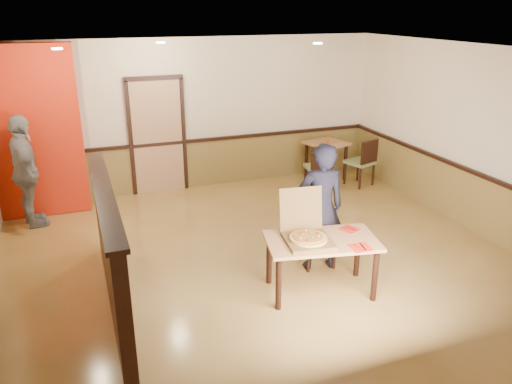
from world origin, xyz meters
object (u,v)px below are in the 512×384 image
(side_table, at_px, (326,151))
(condiment, at_px, (328,140))
(diner_chair, at_px, (316,229))
(passerby, at_px, (26,172))
(side_chair_right, at_px, (363,160))
(side_chair_left, at_px, (320,166))
(pizza_box, at_px, (307,235))
(diner, at_px, (320,208))
(main_table, at_px, (321,247))

(side_table, xyz_separation_m, condiment, (-0.04, -0.11, 0.25))
(condiment, bearing_deg, diner_chair, -120.41)
(passerby, distance_m, condiment, 5.43)
(passerby, bearing_deg, side_chair_right, -104.99)
(side_chair_left, bearing_deg, pizza_box, 68.06)
(side_table, xyz_separation_m, diner, (-1.81, -3.23, 0.27))
(diner_chair, distance_m, condiment, 3.46)
(diner, relative_size, condiment, 12.63)
(side_table, bearing_deg, pizza_box, -120.95)
(diner_chair, relative_size, side_chair_right, 0.95)
(diner_chair, height_order, side_table, diner_chair)
(side_chair_left, height_order, diner, diner)
(side_table, bearing_deg, diner_chair, -120.03)
(main_table, distance_m, side_table, 4.32)
(diner_chair, xyz_separation_m, passerby, (-3.68, 2.66, 0.41))
(side_chair_right, distance_m, passerby, 5.95)
(main_table, relative_size, condiment, 10.57)
(side_chair_right, distance_m, condiment, 0.78)
(side_table, relative_size, passerby, 0.49)
(diner, bearing_deg, pizza_box, 57.72)
(condiment, bearing_deg, diner, -119.55)
(main_table, relative_size, passerby, 0.80)
(pizza_box, bearing_deg, main_table, -6.07)
(diner_chair, bearing_deg, main_table, -106.11)
(diner_chair, xyz_separation_m, diner, (-0.02, -0.14, 0.38))
(side_chair_left, xyz_separation_m, condiment, (0.42, 0.50, 0.33))
(side_chair_right, distance_m, side_table, 0.78)
(main_table, height_order, pizza_box, pizza_box)
(condiment, bearing_deg, passerby, -176.76)
(main_table, distance_m, side_chair_left, 3.56)
(main_table, relative_size, side_chair_right, 1.53)
(pizza_box, xyz_separation_m, condiment, (2.21, 3.64, 0.05))
(main_table, xyz_separation_m, side_chair_left, (1.61, 3.18, -0.10))
(side_chair_left, bearing_deg, main_table, 70.91)
(diner, distance_m, passerby, 4.61)
(side_chair_right, bearing_deg, diner, 30.81)
(diner_chair, height_order, diner, diner)
(diner_chair, height_order, pizza_box, pizza_box)
(side_table, bearing_deg, main_table, -118.62)
(pizza_box, distance_m, condiment, 4.25)
(side_chair_right, height_order, diner, diner)
(diner_chair, bearing_deg, passerby, 150.01)
(diner, height_order, condiment, diner)
(diner, bearing_deg, passerby, -29.40)
(pizza_box, relative_size, condiment, 5.09)
(pizza_box, bearing_deg, side_table, 66.66)
(side_chair_right, relative_size, diner, 0.55)
(diner_chair, distance_m, side_table, 3.57)
(side_table, distance_m, pizza_box, 4.38)
(diner_chair, distance_m, side_chair_left, 2.80)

